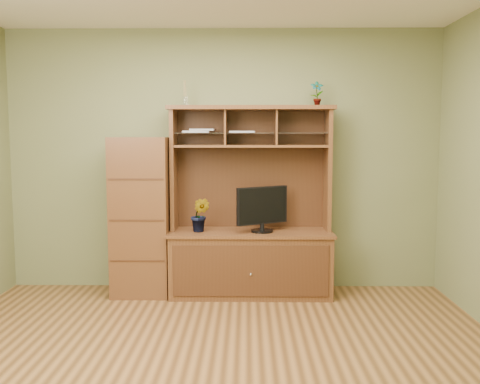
{
  "coord_description": "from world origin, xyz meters",
  "views": [
    {
      "loc": [
        0.25,
        -3.6,
        1.6
      ],
      "look_at": [
        0.18,
        1.2,
        1.1
      ],
      "focal_mm": 40.0,
      "sensor_mm": 36.0,
      "label": 1
    }
  ],
  "objects": [
    {
      "name": "side_cabinet",
      "position": [
        -0.82,
        1.72,
        0.79
      ],
      "size": [
        0.57,
        0.52,
        1.59
      ],
      "color": "#452613",
      "rests_on": "room"
    },
    {
      "name": "magazines",
      "position": [
        -0.1,
        1.8,
        1.65
      ],
      "size": [
        0.74,
        0.22,
        0.04
      ],
      "color": "#ABABAF",
      "rests_on": "media_hutch"
    },
    {
      "name": "reed_diffuser",
      "position": [
        -0.38,
        1.8,
        2.0
      ],
      "size": [
        0.05,
        0.05,
        0.26
      ],
      "color": "silver",
      "rests_on": "media_hutch"
    },
    {
      "name": "top_plant",
      "position": [
        0.94,
        1.8,
        2.02
      ],
      "size": [
        0.13,
        0.09,
        0.25
      ],
      "primitive_type": "imported",
      "rotation": [
        0.0,
        0.0,
        0.02
      ],
      "color": "#396D26",
      "rests_on": "media_hutch"
    },
    {
      "name": "orchid_plant",
      "position": [
        -0.22,
        1.65,
        0.82
      ],
      "size": [
        0.22,
        0.2,
        0.34
      ],
      "primitive_type": "imported",
      "rotation": [
        0.0,
        0.0,
        -0.27
      ],
      "color": "#34571E",
      "rests_on": "media_hutch"
    },
    {
      "name": "monitor",
      "position": [
        0.4,
        1.65,
        0.89
      ],
      "size": [
        0.51,
        0.34,
        0.45
      ],
      "rotation": [
        0.0,
        0.0,
        0.55
      ],
      "color": "black",
      "rests_on": "media_hutch"
    },
    {
      "name": "room",
      "position": [
        0.0,
        0.0,
        1.35
      ],
      "size": [
        4.54,
        4.04,
        2.74
      ],
      "color": "#4F3216",
      "rests_on": "ground"
    },
    {
      "name": "media_hutch",
      "position": [
        0.28,
        1.73,
        0.52
      ],
      "size": [
        1.66,
        0.61,
        1.9
      ],
      "color": "#452613",
      "rests_on": "room"
    }
  ]
}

